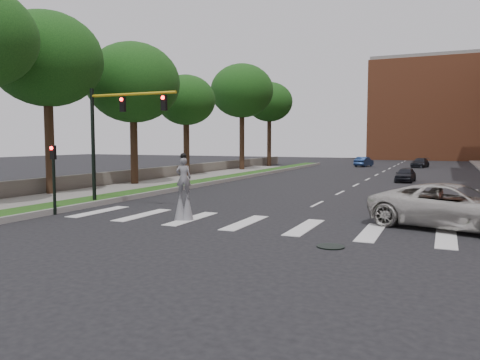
{
  "coord_description": "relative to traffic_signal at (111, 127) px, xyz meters",
  "views": [
    {
      "loc": [
        6.3,
        -16.8,
        3.42
      ],
      "look_at": [
        -2.0,
        2.09,
        1.7
      ],
      "focal_mm": 35.0,
      "sensor_mm": 36.0,
      "label": 1
    }
  ],
  "objects": [
    {
      "name": "grass_median",
      "position": [
        -1.72,
        17.0,
        -4.03
      ],
      "size": [
        2.0,
        60.0,
        0.25
      ],
      "primitive_type": "cube",
      "color": "#1E4714",
      "rests_on": "ground"
    },
    {
      "name": "tree_5",
      "position": [
        -6.09,
        40.63,
        4.53
      ],
      "size": [
        6.3,
        6.3,
        11.41
      ],
      "color": "black",
      "rests_on": "ground"
    },
    {
      "name": "tree_1",
      "position": [
        -6.32,
        1.95,
        4.2
      ],
      "size": [
        6.74,
        6.74,
        11.25
      ],
      "color": "black",
      "rests_on": "ground"
    },
    {
      "name": "ground_plane",
      "position": [
        9.78,
        -3.0,
        -4.15
      ],
      "size": [
        160.0,
        160.0,
        0.0
      ],
      "primitive_type": "plane",
      "color": "black",
      "rests_on": "ground"
    },
    {
      "name": "tree_4",
      "position": [
        -5.34,
        29.5,
        4.93
      ],
      "size": [
        7.15,
        7.15,
        12.16
      ],
      "color": "black",
      "rests_on": "ground"
    },
    {
      "name": "stilt_performer",
      "position": [
        5.78,
        -2.41,
        -3.0
      ],
      "size": [
        0.82,
        0.64,
        2.92
      ],
      "rotation": [
        0.0,
        0.0,
        3.53
      ],
      "color": "black",
      "rests_on": "ground"
    },
    {
      "name": "building_backdrop",
      "position": [
        15.78,
        75.0,
        4.85
      ],
      "size": [
        26.0,
        14.0,
        18.0
      ],
      "primitive_type": "cube",
      "color": "#A85834",
      "rests_on": "ground"
    },
    {
      "name": "traffic_signal",
      "position": [
        0.0,
        0.0,
        0.0
      ],
      "size": [
        5.3,
        0.23,
        6.2
      ],
      "color": "black",
      "rests_on": "ground"
    },
    {
      "name": "stone_wall",
      "position": [
        -7.22,
        19.0,
        -3.6
      ],
      "size": [
        0.5,
        56.0,
        1.1
      ],
      "primitive_type": "cube",
      "color": "#5C584F",
      "rests_on": "ground"
    },
    {
      "name": "car_near",
      "position": [
        13.08,
        21.59,
        -3.55
      ],
      "size": [
        1.64,
        3.63,
        1.21
      ],
      "primitive_type": "imported",
      "rotation": [
        0.0,
        0.0,
        -0.06
      ],
      "color": "black",
      "rests_on": "ground"
    },
    {
      "name": "tree_3",
      "position": [
        -6.2,
        18.41,
        3.02
      ],
      "size": [
        5.48,
        5.48,
        9.56
      ],
      "color": "black",
      "rests_on": "ground"
    },
    {
      "name": "manhole",
      "position": [
        12.78,
        -5.0,
        -4.13
      ],
      "size": [
        0.9,
        0.9,
        0.04
      ],
      "primitive_type": "cylinder",
      "color": "black",
      "rests_on": "ground"
    },
    {
      "name": "car_far",
      "position": [
        13.14,
        44.97,
        -3.54
      ],
      "size": [
        2.36,
        4.41,
        1.22
      ],
      "primitive_type": "imported",
      "rotation": [
        0.0,
        0.0,
        -0.16
      ],
      "color": "black",
      "rests_on": "ground"
    },
    {
      "name": "sidewalk_left",
      "position": [
        -4.72,
        7.0,
        -4.06
      ],
      "size": [
        4.0,
        60.0,
        0.18
      ],
      "primitive_type": "cube",
      "color": "slate",
      "rests_on": "ground"
    },
    {
      "name": "secondary_signal",
      "position": [
        -0.52,
        -3.5,
        -2.2
      ],
      "size": [
        0.25,
        0.21,
        3.23
      ],
      "color": "black",
      "rests_on": "ground"
    },
    {
      "name": "suv_crossing",
      "position": [
        16.49,
        0.0,
        -3.27
      ],
      "size": [
        6.93,
        4.63,
        1.77
      ],
      "primitive_type": "imported",
      "rotation": [
        0.0,
        0.0,
        1.28
      ],
      "color": "beige",
      "rests_on": "ground"
    },
    {
      "name": "tree_2",
      "position": [
        -5.66,
        9.6,
        3.63
      ],
      "size": [
        7.06,
        7.06,
        10.81
      ],
      "color": "black",
      "rests_on": "ground"
    },
    {
      "name": "median_curb",
      "position": [
        -0.67,
        17.0,
        -4.01
      ],
      "size": [
        0.2,
        60.0,
        0.28
      ],
      "primitive_type": "cube",
      "color": "gray",
      "rests_on": "ground"
    },
    {
      "name": "car_mid",
      "position": [
        6.11,
        44.26,
        -3.49
      ],
      "size": [
        2.11,
        4.17,
        1.31
      ],
      "primitive_type": "imported",
      "rotation": [
        0.0,
        0.0,
        2.95
      ],
      "color": "navy",
      "rests_on": "ground"
    }
  ]
}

